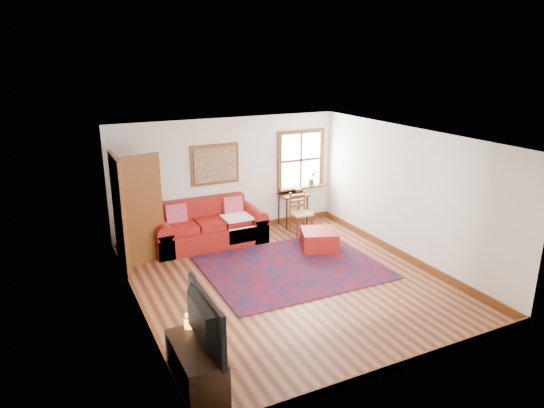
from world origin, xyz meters
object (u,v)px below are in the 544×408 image
ladder_back_chair (300,211)px  media_cabinet (196,368)px  side_table (293,199)px  red_ottoman (319,240)px  red_leather_sofa (208,230)px

ladder_back_chair → media_cabinet: 5.40m
ladder_back_chair → side_table: bearing=79.6°
red_ottoman → side_table: side_table is taller
side_table → ladder_back_chair: ladder_back_chair is taller
red_leather_sofa → ladder_back_chair: 2.03m
side_table → media_cabinet: (-3.70, -4.49, -0.34)m
red_leather_sofa → ladder_back_chair: same height
red_ottoman → ladder_back_chair: size_ratio=0.76×
media_cabinet → side_table: bearing=50.5°
red_ottoman → media_cabinet: media_cabinet is taller
side_table → media_cabinet: bearing=-129.5°
red_ottoman → media_cabinet: (-3.50, -3.01, 0.09)m
red_ottoman → side_table: size_ratio=0.92×
ladder_back_chair → media_cabinet: (-3.61, -4.01, -0.20)m
red_ottoman → side_table: (0.20, 1.48, 0.42)m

